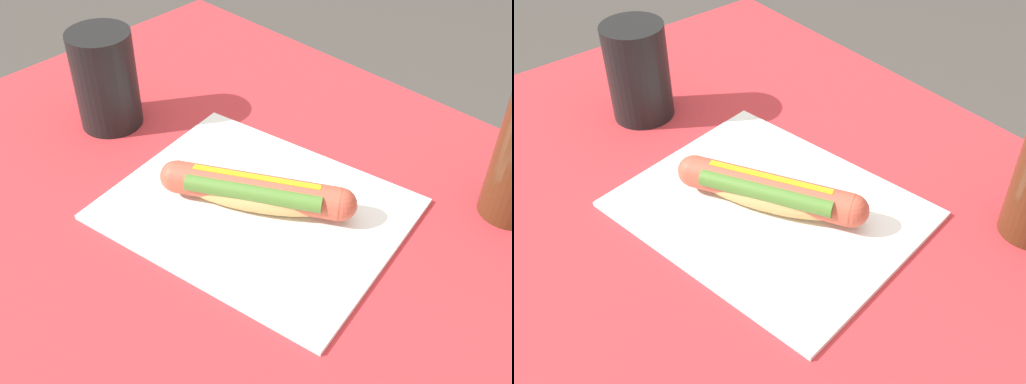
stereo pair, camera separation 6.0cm
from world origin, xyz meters
The scene contains 4 objects.
dining_table centered at (0.00, 0.00, 0.58)m, with size 1.08×0.78×0.73m.
paper_wrapper centered at (0.03, -0.02, 0.73)m, with size 0.34×0.27×0.01m, color white.
hot_dog centered at (0.03, -0.02, 0.76)m, with size 0.21×0.14×0.05m.
drinking_cup centered at (0.31, -0.02, 0.80)m, with size 0.09×0.09×0.14m, color black.
Camera 1 is at (-0.35, 0.37, 1.23)m, focal length 43.20 mm.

